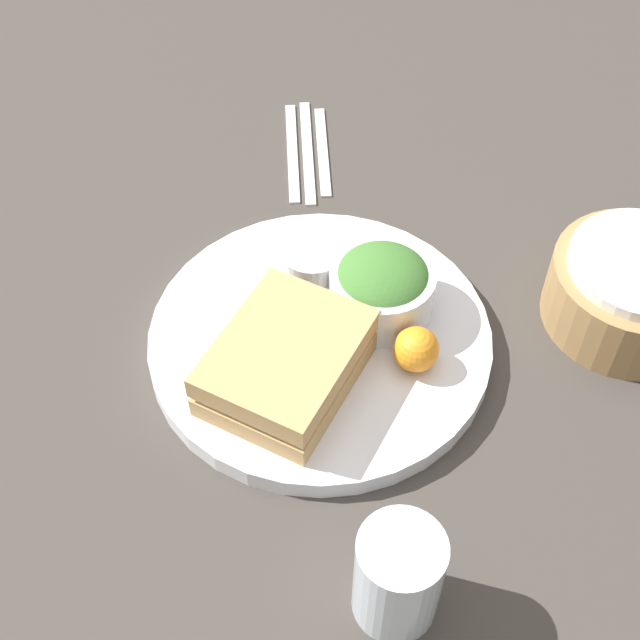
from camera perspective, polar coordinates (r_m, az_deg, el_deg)
name	(u,v)px	position (r m, az deg, el deg)	size (l,w,h in m)	color
ground_plane	(320,347)	(0.87, 0.00, -1.72)	(4.00, 4.00, 0.00)	#3D3833
plate	(320,340)	(0.87, 0.00, -1.29)	(0.33, 0.33, 0.02)	silver
sandwich	(286,362)	(0.80, -2.17, -2.72)	(0.16, 0.13, 0.05)	tan
salad_bowl	(382,286)	(0.85, 4.00, 2.18)	(0.10, 0.10, 0.07)	white
dressing_cup	(313,263)	(0.89, -0.48, 3.68)	(0.07, 0.07, 0.04)	#B7B7BC
orange_wedge	(416,348)	(0.82, 6.20, -1.80)	(0.04, 0.04, 0.04)	orange
drink_glass	(398,576)	(0.70, 5.01, -16.04)	(0.07, 0.07, 0.10)	silver
bread_basket	(633,289)	(0.92, 19.37, 1.86)	(0.16, 0.16, 0.08)	#997547
fork	(292,151)	(1.08, -1.78, 10.75)	(0.18, 0.01, 0.01)	silver
knife	(307,151)	(1.08, -0.81, 10.79)	(0.19, 0.01, 0.01)	silver
spoon	(323,150)	(1.08, 0.17, 10.82)	(0.16, 0.01, 0.01)	silver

